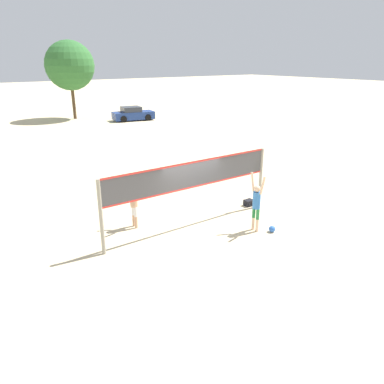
{
  "coord_description": "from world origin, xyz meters",
  "views": [
    {
      "loc": [
        -7.47,
        -10.45,
        6.01
      ],
      "look_at": [
        0.0,
        0.0,
        1.4
      ],
      "focal_mm": 35.0,
      "sensor_mm": 36.0,
      "label": 1
    }
  ],
  "objects": [
    {
      "name": "gear_bag",
      "position": [
        3.27,
        0.35,
        0.13
      ],
      "size": [
        0.39,
        0.32,
        0.26
      ],
      "color": "black",
      "rests_on": "ground_plane"
    },
    {
      "name": "parked_car_near",
      "position": [
        10.05,
        24.43,
        0.63
      ],
      "size": [
        4.34,
        2.49,
        1.39
      ],
      "rotation": [
        0.0,
        0.0,
        -0.18
      ],
      "color": "navy",
      "rests_on": "ground_plane"
    },
    {
      "name": "tree_left_cluster",
      "position": [
        5.58,
        28.94,
        5.31
      ],
      "size": [
        4.88,
        4.88,
        7.76
      ],
      "color": "#4C3823",
      "rests_on": "ground_plane"
    },
    {
      "name": "player_spiker",
      "position": [
        1.71,
        -1.6,
        1.15
      ],
      "size": [
        0.28,
        0.71,
        2.17
      ],
      "rotation": [
        0.0,
        0.0,
        1.57
      ],
      "color": "beige",
      "rests_on": "ground_plane"
    },
    {
      "name": "ground_plane",
      "position": [
        0.0,
        0.0,
        0.0
      ],
      "size": [
        200.0,
        200.0,
        0.0
      ],
      "primitive_type": "plane",
      "color": "beige"
    },
    {
      "name": "volleyball",
      "position": [
        2.13,
        -2.06,
        0.12
      ],
      "size": [
        0.24,
        0.24,
        0.24
      ],
      "color": "blue",
      "rests_on": "ground_plane"
    },
    {
      "name": "player_blocker",
      "position": [
        -1.74,
        1.25,
        1.07
      ],
      "size": [
        0.28,
        0.69,
        2.04
      ],
      "rotation": [
        0.0,
        0.0,
        -1.57
      ],
      "color": "tan",
      "rests_on": "ground_plane"
    },
    {
      "name": "volleyball_net",
      "position": [
        0.0,
        0.0,
        1.8
      ],
      "size": [
        7.17,
        0.12,
        2.55
      ],
      "color": "gray",
      "rests_on": "ground_plane"
    }
  ]
}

